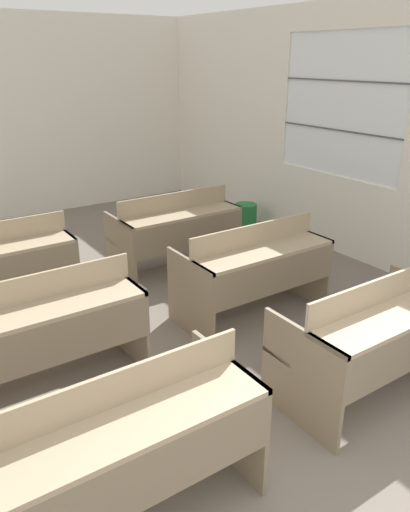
{
  "coord_description": "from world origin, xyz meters",
  "views": [
    {
      "loc": [
        -1.47,
        -0.38,
        2.18
      ],
      "look_at": [
        0.54,
        2.59,
        0.73
      ],
      "focal_mm": 35.0,
      "sensor_mm": 36.0,
      "label": 1
    }
  ],
  "objects": [
    {
      "name": "wall_right_with_window",
      "position": [
        2.97,
        3.44,
        1.34
      ],
      "size": [
        0.06,
        6.9,
        2.74
      ],
      "color": "white",
      "rests_on": "ground_plane"
    },
    {
      "name": "bench_front_left",
      "position": [
        -0.73,
        1.39,
        0.46
      ],
      "size": [
        1.3,
        0.68,
        0.86
      ],
      "color": "#7E6F58",
      "rests_on": "ground_plane"
    },
    {
      "name": "bench_front_right",
      "position": [
        1.08,
        1.37,
        0.46
      ],
      "size": [
        1.3,
        0.68,
        0.86
      ],
      "color": "#82735C",
      "rests_on": "ground_plane"
    },
    {
      "name": "bench_second_left",
      "position": [
        -0.73,
        2.68,
        0.46
      ],
      "size": [
        1.3,
        0.68,
        0.86
      ],
      "color": "#81725B",
      "rests_on": "ground_plane"
    },
    {
      "name": "bench_second_right",
      "position": [
        1.11,
        2.67,
        0.46
      ],
      "size": [
        1.3,
        0.68,
        0.86
      ],
      "color": "#7D6E57",
      "rests_on": "ground_plane"
    },
    {
      "name": "bench_third_right",
      "position": [
        1.09,
        3.95,
        0.46
      ],
      "size": [
        1.3,
        0.68,
        0.86
      ],
      "color": "#796952",
      "rests_on": "ground_plane"
    },
    {
      "name": "wastepaper_bin",
      "position": [
        2.62,
        4.69,
        0.16
      ],
      "size": [
        0.3,
        0.3,
        0.32
      ],
      "color": "#1E6B33",
      "rests_on": "ground_plane"
    }
  ]
}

